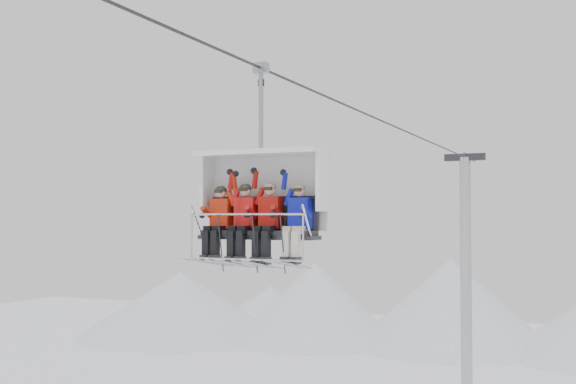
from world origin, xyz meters
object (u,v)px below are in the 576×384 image
at_px(skier_far_left, 219,219).
at_px(skier_far_right, 298,219).
at_px(skier_center_left, 244,219).
at_px(chairlift_carrier, 264,194).
at_px(skier_center_right, 269,219).
at_px(lift_tower_right, 466,308).

distance_m(skier_far_left, skier_far_right, 1.76).
bearing_deg(skier_center_left, chairlift_carrier, 45.85).
height_order(skier_center_left, skier_center_right, skier_center_right).
distance_m(chairlift_carrier, skier_center_left, 0.66).
distance_m(chairlift_carrier, skier_center_right, 0.63).
height_order(skier_far_left, skier_center_left, skier_center_left).
bearing_deg(skier_far_right, skier_far_left, -179.99).
bearing_deg(lift_tower_right, skier_center_left, -90.73).
height_order(skier_far_left, skier_center_right, skier_center_right).
xyz_separation_m(skier_center_right, skier_far_right, (0.63, -0.00, -0.02)).
relative_size(lift_tower_right, skier_center_left, 7.92).
relative_size(lift_tower_right, skier_far_left, 7.99).
bearing_deg(skier_far_right, skier_center_right, 179.59).
bearing_deg(skier_center_left, skier_far_left, -179.64).
relative_size(chairlift_carrier, skier_center_left, 2.34).
xyz_separation_m(lift_tower_right, skier_far_left, (-0.87, -23.54, 4.44)).
bearing_deg(skier_center_left, lift_tower_right, 89.27).
bearing_deg(skier_far_right, chairlift_carrier, 160.63).
distance_m(lift_tower_right, skier_center_right, 23.96).
relative_size(lift_tower_right, skier_center_right, 7.85).
bearing_deg(skier_far_left, chairlift_carrier, 19.76).
distance_m(chairlift_carrier, skier_far_right, 1.07).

